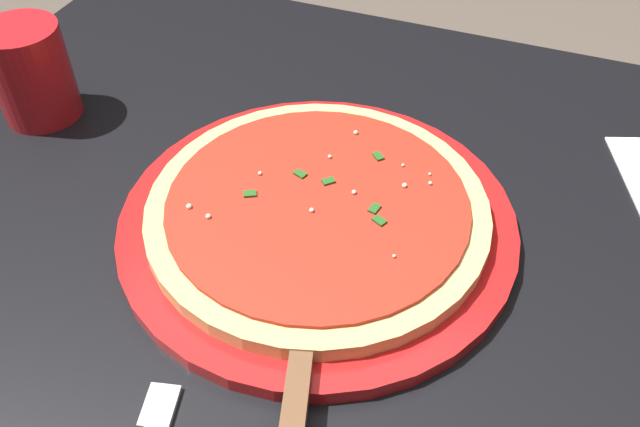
{
  "coord_description": "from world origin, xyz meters",
  "views": [
    {
      "loc": [
        -0.16,
        0.4,
        1.21
      ],
      "look_at": [
        -0.0,
        -0.01,
        0.77
      ],
      "focal_mm": 37.17,
      "sensor_mm": 36.0,
      "label": 1
    }
  ],
  "objects_px": {
    "serving_plate": "(320,223)",
    "cup_tall_drink": "(31,73)",
    "pizza": "(320,210)",
    "pizza_server": "(300,374)"
  },
  "relations": [
    {
      "from": "serving_plate",
      "to": "pizza",
      "type": "distance_m",
      "value": 0.02
    },
    {
      "from": "serving_plate",
      "to": "cup_tall_drink",
      "type": "bearing_deg",
      "value": -9.16
    },
    {
      "from": "pizza",
      "to": "cup_tall_drink",
      "type": "bearing_deg",
      "value": -9.15
    },
    {
      "from": "serving_plate",
      "to": "cup_tall_drink",
      "type": "height_order",
      "value": "cup_tall_drink"
    },
    {
      "from": "pizza",
      "to": "pizza_server",
      "type": "relative_size",
      "value": 1.43
    },
    {
      "from": "serving_plate",
      "to": "pizza",
      "type": "xyz_separation_m",
      "value": [
        0.0,
        -0.0,
        0.02
      ]
    },
    {
      "from": "pizza_server",
      "to": "pizza",
      "type": "bearing_deg",
      "value": -73.9
    },
    {
      "from": "serving_plate",
      "to": "pizza",
      "type": "relative_size",
      "value": 1.17
    },
    {
      "from": "pizza_server",
      "to": "cup_tall_drink",
      "type": "height_order",
      "value": "cup_tall_drink"
    },
    {
      "from": "pizza",
      "to": "pizza_server",
      "type": "bearing_deg",
      "value": 106.1
    }
  ]
}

